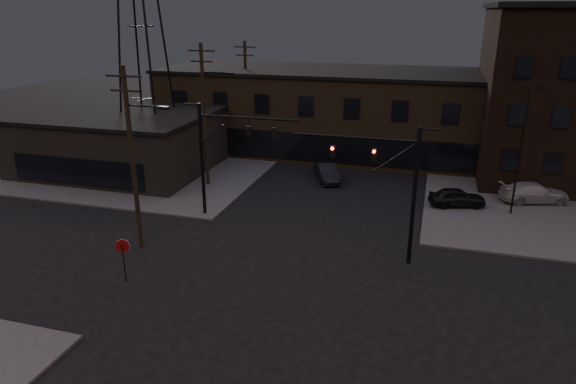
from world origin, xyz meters
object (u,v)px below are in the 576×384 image
(traffic_signal_far, at_px, (218,148))
(stop_sign, at_px, (123,250))
(car_crossing, at_px, (327,172))
(parked_car_lot_b, at_px, (534,193))
(parked_car_lot_a, at_px, (457,197))
(traffic_signal_near, at_px, (394,180))

(traffic_signal_far, relative_size, stop_sign, 3.23)
(traffic_signal_far, height_order, car_crossing, traffic_signal_far)
(traffic_signal_far, height_order, parked_car_lot_b, traffic_signal_far)
(stop_sign, bearing_deg, parked_car_lot_a, 43.52)
(stop_sign, distance_m, car_crossing, 21.23)
(traffic_signal_near, bearing_deg, parked_car_lot_a, 68.38)
(traffic_signal_far, bearing_deg, traffic_signal_near, -16.17)
(parked_car_lot_b, bearing_deg, stop_sign, 113.23)
(stop_sign, xyz_separation_m, parked_car_lot_a, (17.30, 16.43, -1.01))
(stop_sign, bearing_deg, car_crossing, 71.53)
(stop_sign, distance_m, parked_car_lot_b, 29.75)
(parked_car_lot_a, xyz_separation_m, car_crossing, (-10.58, 3.68, -0.10))
(traffic_signal_far, relative_size, parked_car_lot_b, 1.59)
(parked_car_lot_b, relative_size, car_crossing, 1.13)
(traffic_signal_near, relative_size, stop_sign, 3.23)
(traffic_signal_far, relative_size, parked_car_lot_a, 1.99)
(traffic_signal_near, relative_size, parked_car_lot_b, 1.59)
(parked_car_lot_b, bearing_deg, traffic_signal_near, 126.23)
(traffic_signal_near, distance_m, car_crossing, 15.73)
(traffic_signal_far, xyz_separation_m, parked_car_lot_b, (21.60, 9.00, -4.13))
(stop_sign, xyz_separation_m, car_crossing, (6.72, 20.11, -1.11))
(traffic_signal_near, relative_size, parked_car_lot_a, 1.99)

